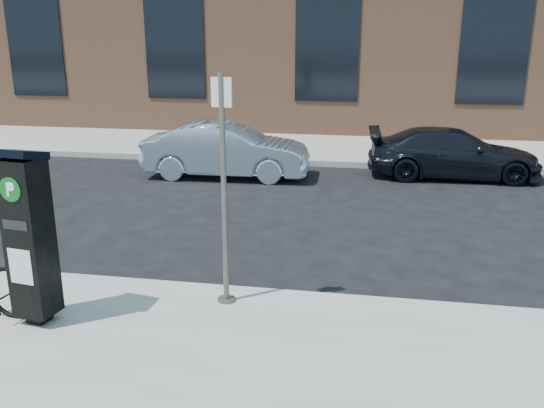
% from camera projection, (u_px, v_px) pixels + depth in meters
% --- Properties ---
extents(ground, '(120.00, 120.00, 0.00)m').
position_uv_depth(ground, '(244.00, 298.00, 7.56)').
color(ground, black).
rests_on(ground, ground).
extents(sidewalk_far, '(60.00, 12.00, 0.15)m').
position_uv_depth(sidewalk_far, '(330.00, 128.00, 20.76)').
color(sidewalk_far, gray).
rests_on(sidewalk_far, ground).
extents(curb_near, '(60.00, 0.12, 0.16)m').
position_uv_depth(curb_near, '(244.00, 294.00, 7.52)').
color(curb_near, '#9E9B93').
rests_on(curb_near, ground).
extents(curb_far, '(60.00, 0.12, 0.16)m').
position_uv_depth(curb_far, '(311.00, 163.00, 15.11)').
color(curb_far, '#9E9B93').
rests_on(curb_far, ground).
extents(building, '(28.00, 10.05, 8.25)m').
position_uv_depth(building, '(339.00, 12.00, 22.42)').
color(building, '#945F43').
rests_on(building, ground).
extents(parking_kiosk, '(0.53, 0.48, 2.05)m').
position_uv_depth(parking_kiosk, '(29.00, 235.00, 6.37)').
color(parking_kiosk, black).
rests_on(parking_kiosk, sidewalk_near).
extents(sign_pole, '(0.25, 0.22, 2.79)m').
position_uv_depth(sign_pole, '(224.00, 194.00, 6.77)').
color(sign_pole, '#4E4945').
rests_on(sign_pole, sidewalk_near).
extents(bike_rack, '(0.65, 0.13, 0.64)m').
position_uv_depth(bike_rack, '(11.00, 293.00, 6.65)').
color(bike_rack, black).
rests_on(bike_rack, sidewalk_near).
extents(car_silver, '(4.00, 1.52, 1.30)m').
position_uv_depth(car_silver, '(226.00, 150.00, 13.82)').
color(car_silver, '#9EB4C9').
rests_on(car_silver, ground).
extents(car_dark, '(4.10, 1.79, 1.17)m').
position_uv_depth(car_dark, '(453.00, 153.00, 13.80)').
color(car_dark, black).
rests_on(car_dark, ground).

